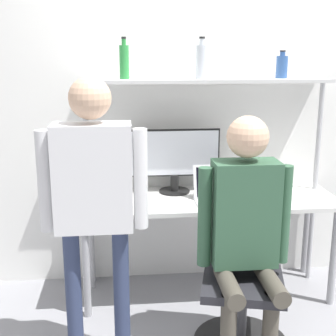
{
  "coord_description": "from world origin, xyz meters",
  "views": [
    {
      "loc": [
        -0.58,
        -2.78,
        1.74
      ],
      "look_at": [
        -0.33,
        -0.18,
        1.08
      ],
      "focal_mm": 50.0,
      "sensor_mm": 36.0,
      "label": 1
    }
  ],
  "objects_px": {
    "cell_phone": "(258,199)",
    "person_seated": "(246,220)",
    "bottle_green": "(124,61)",
    "bottle_blue": "(282,66)",
    "bottle_clear": "(202,61)",
    "laptop": "(219,191)",
    "office_chair": "(242,304)",
    "person_standing": "(93,189)",
    "monitor": "(175,157)"
  },
  "relations": [
    {
      "from": "laptop",
      "to": "person_seated",
      "type": "bearing_deg",
      "value": -88.34
    },
    {
      "from": "monitor",
      "to": "bottle_blue",
      "type": "relative_size",
      "value": 3.44
    },
    {
      "from": "person_seated",
      "to": "bottle_blue",
      "type": "distance_m",
      "value": 1.26
    },
    {
      "from": "bottle_blue",
      "to": "bottle_green",
      "type": "bearing_deg",
      "value": 180.0
    },
    {
      "from": "laptop",
      "to": "bottle_blue",
      "type": "bearing_deg",
      "value": 23.27
    },
    {
      "from": "monitor",
      "to": "bottle_clear",
      "type": "distance_m",
      "value": 0.7
    },
    {
      "from": "cell_phone",
      "to": "monitor",
      "type": "bearing_deg",
      "value": 155.38
    },
    {
      "from": "bottle_blue",
      "to": "bottle_clear",
      "type": "height_order",
      "value": "bottle_clear"
    },
    {
      "from": "office_chair",
      "to": "cell_phone",
      "type": "bearing_deg",
      "value": 67.27
    },
    {
      "from": "person_standing",
      "to": "bottle_clear",
      "type": "xyz_separation_m",
      "value": [
        0.71,
        0.85,
        0.64
      ]
    },
    {
      "from": "cell_phone",
      "to": "person_standing",
      "type": "height_order",
      "value": "person_standing"
    },
    {
      "from": "person_standing",
      "to": "bottle_green",
      "type": "bearing_deg",
      "value": 78.04
    },
    {
      "from": "monitor",
      "to": "bottle_blue",
      "type": "bearing_deg",
      "value": -1.19
    },
    {
      "from": "person_seated",
      "to": "bottle_green",
      "type": "bearing_deg",
      "value": 127.19
    },
    {
      "from": "person_standing",
      "to": "monitor",
      "type": "bearing_deg",
      "value": 58.78
    },
    {
      "from": "office_chair",
      "to": "person_standing",
      "type": "height_order",
      "value": "person_standing"
    },
    {
      "from": "laptop",
      "to": "bottle_green",
      "type": "height_order",
      "value": "bottle_green"
    },
    {
      "from": "cell_phone",
      "to": "person_seated",
      "type": "relative_size",
      "value": 0.11
    },
    {
      "from": "bottle_clear",
      "to": "laptop",
      "type": "bearing_deg",
      "value": -63.3
    },
    {
      "from": "cell_phone",
      "to": "office_chair",
      "type": "relative_size",
      "value": 0.16
    },
    {
      "from": "laptop",
      "to": "bottle_blue",
      "type": "distance_m",
      "value": 0.98
    },
    {
      "from": "bottle_green",
      "to": "bottle_blue",
      "type": "distance_m",
      "value": 1.1
    },
    {
      "from": "office_chair",
      "to": "person_seated",
      "type": "relative_size",
      "value": 0.65
    },
    {
      "from": "cell_phone",
      "to": "bottle_blue",
      "type": "bearing_deg",
      "value": 50.33
    },
    {
      "from": "person_standing",
      "to": "bottle_green",
      "type": "relative_size",
      "value": 5.79
    },
    {
      "from": "office_chair",
      "to": "bottle_clear",
      "type": "relative_size",
      "value": 3.24
    },
    {
      "from": "cell_phone",
      "to": "person_standing",
      "type": "distance_m",
      "value": 1.28
    },
    {
      "from": "cell_phone",
      "to": "person_seated",
      "type": "bearing_deg",
      "value": -112.0
    },
    {
      "from": "person_standing",
      "to": "bottle_green",
      "type": "xyz_separation_m",
      "value": [
        0.18,
        0.85,
        0.64
      ]
    },
    {
      "from": "bottle_clear",
      "to": "office_chair",
      "type": "bearing_deg",
      "value": -80.91
    },
    {
      "from": "office_chair",
      "to": "bottle_green",
      "type": "distance_m",
      "value": 1.74
    },
    {
      "from": "bottle_clear",
      "to": "monitor",
      "type": "bearing_deg",
      "value": 175.14
    },
    {
      "from": "bottle_blue",
      "to": "monitor",
      "type": "bearing_deg",
      "value": 178.81
    },
    {
      "from": "person_standing",
      "to": "bottle_clear",
      "type": "height_order",
      "value": "bottle_clear"
    },
    {
      "from": "laptop",
      "to": "cell_phone",
      "type": "xyz_separation_m",
      "value": [
        0.27,
        -0.04,
        -0.06
      ]
    },
    {
      "from": "bottle_clear",
      "to": "cell_phone",
      "type": "bearing_deg",
      "value": -32.78
    },
    {
      "from": "laptop",
      "to": "cell_phone",
      "type": "bearing_deg",
      "value": -7.95
    },
    {
      "from": "person_standing",
      "to": "bottle_green",
      "type": "distance_m",
      "value": 1.08
    },
    {
      "from": "person_seated",
      "to": "bottle_clear",
      "type": "xyz_separation_m",
      "value": [
        -0.12,
        0.86,
        0.84
      ]
    },
    {
      "from": "bottle_green",
      "to": "bottle_blue",
      "type": "xyz_separation_m",
      "value": [
        1.1,
        0.0,
        -0.04
      ]
    },
    {
      "from": "person_seated",
      "to": "bottle_clear",
      "type": "relative_size",
      "value": 4.99
    },
    {
      "from": "monitor",
      "to": "bottle_green",
      "type": "bearing_deg",
      "value": -177.41
    },
    {
      "from": "laptop",
      "to": "bottle_clear",
      "type": "relative_size",
      "value": 1.21
    },
    {
      "from": "laptop",
      "to": "cell_phone",
      "type": "height_order",
      "value": "laptop"
    },
    {
      "from": "cell_phone",
      "to": "person_seated",
      "type": "xyz_separation_m",
      "value": [
        -0.25,
        -0.62,
        0.09
      ]
    },
    {
      "from": "office_chair",
      "to": "person_standing",
      "type": "xyz_separation_m",
      "value": [
        -0.84,
        -0.04,
        0.75
      ]
    },
    {
      "from": "cell_phone",
      "to": "person_seated",
      "type": "height_order",
      "value": "person_seated"
    },
    {
      "from": "laptop",
      "to": "person_seated",
      "type": "xyz_separation_m",
      "value": [
        0.02,
        -0.66,
        0.03
      ]
    },
    {
      "from": "person_seated",
      "to": "monitor",
      "type": "bearing_deg",
      "value": 109.21
    },
    {
      "from": "office_chair",
      "to": "bottle_clear",
      "type": "bearing_deg",
      "value": 99.09
    }
  ]
}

